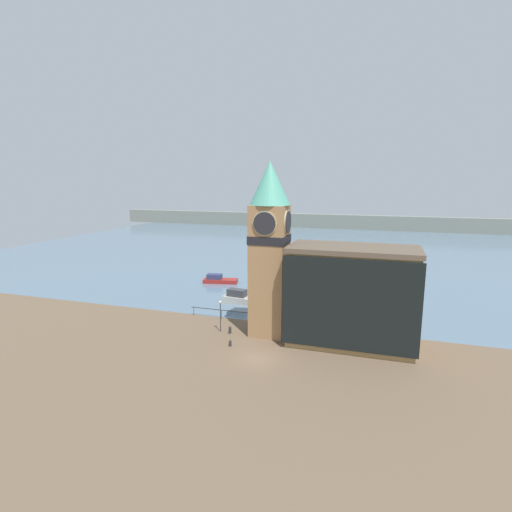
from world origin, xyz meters
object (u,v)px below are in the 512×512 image
object	(u,v)px
clock_tower	(270,245)
lamp_post	(220,310)
pier_building	(352,296)
mooring_bollard_far	(230,343)
boat_near	(242,299)
mooring_bollard_near	(230,329)
boat_far	(219,280)

from	to	relation	value
clock_tower	lamp_post	xyz separation A→B (m)	(-5.38, -1.28, -7.50)
pier_building	mooring_bollard_far	world-z (taller)	pier_building
pier_building	boat_near	world-z (taller)	pier_building
mooring_bollard_near	boat_near	bearing A→B (deg)	102.50
mooring_bollard_far	lamp_post	world-z (taller)	lamp_post
pier_building	mooring_bollard_near	bearing A→B (deg)	-175.07
clock_tower	pier_building	size ratio (longest dim) A/B	1.44
pier_building	lamp_post	xyz separation A→B (m)	(-14.31, -0.98, -2.63)
pier_building	boat_near	distance (m)	18.85
pier_building	boat_far	distance (m)	30.56
clock_tower	mooring_bollard_far	distance (m)	11.19
boat_far	mooring_bollard_far	bearing A→B (deg)	-76.20
mooring_bollard_far	pier_building	bearing A→B (deg)	20.71
boat_far	mooring_bollard_near	bearing A→B (deg)	-75.62
mooring_bollard_far	lamp_post	xyz separation A→B (m)	(-2.52, 3.47, 2.22)
lamp_post	clock_tower	bearing A→B (deg)	13.41
pier_building	mooring_bollard_near	distance (m)	14.00
clock_tower	boat_near	distance (m)	14.82
boat_far	lamp_post	bearing A→B (deg)	-78.23
boat_far	pier_building	bearing A→B (deg)	-51.63
boat_near	pier_building	bearing A→B (deg)	-24.93
clock_tower	boat_far	world-z (taller)	clock_tower
boat_near	mooring_bollard_near	bearing A→B (deg)	-70.38
clock_tower	boat_far	size ratio (longest dim) A/B	3.20
pier_building	mooring_bollard_near	xyz separation A→B (m)	(-13.11, -1.13, -4.77)
boat_far	mooring_bollard_near	world-z (taller)	boat_far
boat_far	lamp_post	world-z (taller)	lamp_post
clock_tower	lamp_post	size ratio (longest dim) A/B	5.18
boat_far	mooring_bollard_near	size ratio (longest dim) A/B	7.08
clock_tower	boat_near	world-z (taller)	clock_tower
boat_far	mooring_bollard_near	distance (m)	22.86
clock_tower	lamp_post	distance (m)	9.32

